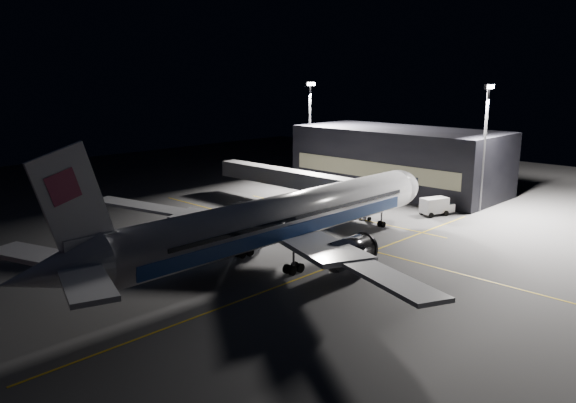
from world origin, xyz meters
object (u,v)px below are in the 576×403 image
(safety_cone_a, at_px, (187,251))
(safety_cone_b, at_px, (203,252))
(service_truck, at_px, (437,206))
(baggage_tug, at_px, (241,231))
(airliner, at_px, (279,220))
(floodlight_mast_south, at_px, (485,137))
(jet_bridge, at_px, (300,180))
(floodlight_mast_north, at_px, (310,123))
(safety_cone_c, at_px, (235,254))

(safety_cone_a, relative_size, safety_cone_b, 1.10)
(service_truck, xyz_separation_m, baggage_tug, (-30.01, 13.55, -0.76))
(airliner, distance_m, floodlight_mast_south, 42.13)
(safety_cone_a, bearing_deg, floodlight_mast_south, -19.32)
(jet_bridge, xyz_separation_m, baggage_tug, (-19.28, -6.68, -3.79))
(baggage_tug, bearing_deg, jet_bridge, 42.74)
(floodlight_mast_north, xyz_separation_m, floodlight_mast_south, (0.00, -38.00, 0.00))
(safety_cone_a, distance_m, safety_cone_b, 2.31)
(floodlight_mast_south, xyz_separation_m, safety_cone_b, (-46.10, 14.50, -12.08))
(floodlight_mast_north, distance_m, baggage_tug, 44.15)
(jet_bridge, xyz_separation_m, safety_cone_a, (-29.17, -7.53, -4.26))
(safety_cone_b, height_order, safety_cone_c, safety_cone_b)
(service_truck, distance_m, safety_cone_c, 37.11)
(baggage_tug, xyz_separation_m, safety_cone_c, (-6.33, -6.11, -0.54))
(airliner, distance_m, safety_cone_c, 7.63)
(baggage_tug, height_order, safety_cone_a, baggage_tug)
(jet_bridge, relative_size, service_truck, 5.65)
(airliner, bearing_deg, baggage_tug, 71.56)
(jet_bridge, relative_size, floodlight_mast_south, 1.66)
(jet_bridge, distance_m, safety_cone_b, 29.99)
(airliner, relative_size, floodlight_mast_south, 2.97)
(airliner, xyz_separation_m, floodlight_mast_north, (41.08, 31.99, 7.21))
(airliner, relative_size, floodlight_mast_north, 2.97)
(jet_bridge, bearing_deg, safety_cone_a, -165.53)
(service_truck, bearing_deg, airliner, -164.07)
(airliner, bearing_deg, service_truck, -3.69)
(floodlight_mast_south, relative_size, service_truck, 3.40)
(safety_cone_a, bearing_deg, floodlight_mast_north, 24.46)
(airliner, relative_size, service_truck, 10.10)
(floodlight_mast_south, height_order, baggage_tug, floodlight_mast_south)
(airliner, height_order, floodlight_mast_north, floodlight_mast_north)
(service_truck, relative_size, safety_cone_b, 10.35)
(safety_cone_a, bearing_deg, service_truck, -17.67)
(airliner, height_order, baggage_tug, airliner)
(safety_cone_b, bearing_deg, airliner, -59.36)
(floodlight_mast_south, height_order, safety_cone_b, floodlight_mast_south)
(airliner, bearing_deg, floodlight_mast_south, -8.33)
(floodlight_mast_south, bearing_deg, safety_cone_a, 160.68)
(airliner, height_order, floodlight_mast_south, floodlight_mast_south)
(baggage_tug, xyz_separation_m, safety_cone_b, (-8.82, -2.89, -0.50))
(floodlight_mast_south, bearing_deg, floodlight_mast_north, 90.00)
(safety_cone_b, xyz_separation_m, safety_cone_c, (2.49, -3.23, -0.04))
(floodlight_mast_north, bearing_deg, jet_bridge, -142.26)
(safety_cone_a, bearing_deg, airliner, -59.92)
(floodlight_mast_south, distance_m, service_truck, 13.59)
(safety_cone_c, bearing_deg, service_truck, -11.57)
(service_truck, bearing_deg, jet_bridge, 137.54)
(service_truck, bearing_deg, safety_cone_c, -171.95)
(jet_bridge, distance_m, safety_cone_c, 28.96)
(floodlight_mast_north, distance_m, safety_cone_c, 52.57)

